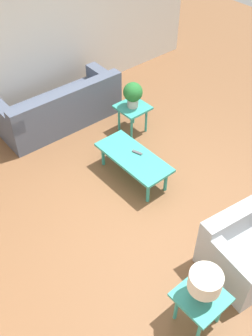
% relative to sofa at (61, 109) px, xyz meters
% --- Properties ---
extents(ground_plane, '(14.00, 14.00, 0.00)m').
position_rel_sofa_xyz_m(ground_plane, '(-2.29, 0.03, -0.30)').
color(ground_plane, brown).
extents(wall_right, '(0.12, 7.20, 2.70)m').
position_rel_sofa_xyz_m(wall_right, '(0.77, 0.03, 1.05)').
color(wall_right, silver).
rests_on(wall_right, ground_plane).
extents(sofa, '(0.85, 2.10, 0.78)m').
position_rel_sofa_xyz_m(sofa, '(0.00, 0.00, 0.00)').
color(sofa, '#4C566B').
rests_on(sofa, ground_plane).
extents(armchair, '(0.94, 1.05, 0.73)m').
position_rel_sofa_xyz_m(armchair, '(-3.83, -0.06, -0.01)').
color(armchair, '#A8ADB2').
rests_on(armchair, ground_plane).
extents(coffee_table, '(1.19, 0.52, 0.41)m').
position_rel_sofa_xyz_m(coffee_table, '(-1.81, -0.06, 0.06)').
color(coffee_table, teal).
rests_on(coffee_table, ground_plane).
extents(side_table_plant, '(0.48, 0.48, 0.49)m').
position_rel_sofa_xyz_m(side_table_plant, '(-0.94, -0.79, 0.11)').
color(side_table_plant, teal).
rests_on(side_table_plant, ground_plane).
extents(side_table_lamp, '(0.48, 0.48, 0.49)m').
position_rel_sofa_xyz_m(side_table_lamp, '(-3.94, 0.89, 0.11)').
color(side_table_lamp, teal).
rests_on(side_table_lamp, ground_plane).
extents(potted_plant, '(0.32, 0.32, 0.43)m').
position_rel_sofa_xyz_m(potted_plant, '(-0.94, -0.79, 0.44)').
color(potted_plant, '#B2ADA3').
rests_on(potted_plant, side_table_plant).
extents(table_lamp, '(0.33, 0.33, 0.38)m').
position_rel_sofa_xyz_m(table_lamp, '(-3.94, 0.89, 0.46)').
color(table_lamp, red).
rests_on(table_lamp, side_table_lamp).
extents(remote_control, '(0.16, 0.09, 0.02)m').
position_rel_sofa_xyz_m(remote_control, '(-1.79, -0.14, 0.12)').
color(remote_control, '#4C4C51').
rests_on(remote_control, coffee_table).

